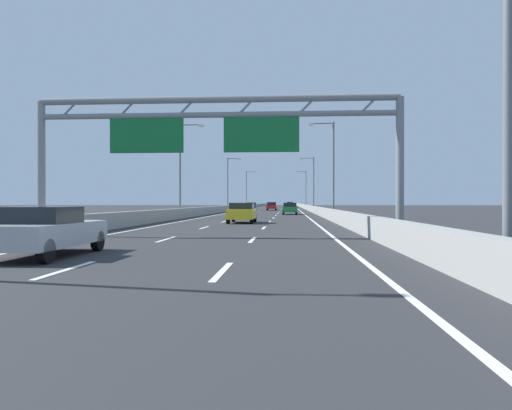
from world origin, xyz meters
TOP-DOWN VIEW (x-y plane):
  - ground_plane at (0.00, 100.00)m, footprint 260.00×260.00m
  - lane_dash_left_1 at (-1.80, 12.50)m, footprint 0.16×3.00m
  - lane_dash_left_2 at (-1.80, 21.50)m, footprint 0.16×3.00m
  - lane_dash_left_3 at (-1.80, 30.50)m, footprint 0.16×3.00m
  - lane_dash_left_4 at (-1.80, 39.50)m, footprint 0.16×3.00m
  - lane_dash_left_5 at (-1.80, 48.50)m, footprint 0.16×3.00m
  - lane_dash_left_6 at (-1.80, 57.50)m, footprint 0.16×3.00m
  - lane_dash_left_7 at (-1.80, 66.50)m, footprint 0.16×3.00m
  - lane_dash_left_8 at (-1.80, 75.50)m, footprint 0.16×3.00m
  - lane_dash_left_9 at (-1.80, 84.50)m, footprint 0.16×3.00m
  - lane_dash_left_10 at (-1.80, 93.50)m, footprint 0.16×3.00m
  - lane_dash_left_11 at (-1.80, 102.50)m, footprint 0.16×3.00m
  - lane_dash_left_12 at (-1.80, 111.50)m, footprint 0.16×3.00m
  - lane_dash_left_13 at (-1.80, 120.50)m, footprint 0.16×3.00m
  - lane_dash_left_14 at (-1.80, 129.50)m, footprint 0.16×3.00m
  - lane_dash_left_15 at (-1.80, 138.50)m, footprint 0.16×3.00m
  - lane_dash_left_16 at (-1.80, 147.50)m, footprint 0.16×3.00m
  - lane_dash_left_17 at (-1.80, 156.50)m, footprint 0.16×3.00m
  - lane_dash_right_1 at (1.80, 12.50)m, footprint 0.16×3.00m
  - lane_dash_right_2 at (1.80, 21.50)m, footprint 0.16×3.00m
  - lane_dash_right_3 at (1.80, 30.50)m, footprint 0.16×3.00m
  - lane_dash_right_4 at (1.80, 39.50)m, footprint 0.16×3.00m
  - lane_dash_right_5 at (1.80, 48.50)m, footprint 0.16×3.00m
  - lane_dash_right_6 at (1.80, 57.50)m, footprint 0.16×3.00m
  - lane_dash_right_7 at (1.80, 66.50)m, footprint 0.16×3.00m
  - lane_dash_right_8 at (1.80, 75.50)m, footprint 0.16×3.00m
  - lane_dash_right_9 at (1.80, 84.50)m, footprint 0.16×3.00m
  - lane_dash_right_10 at (1.80, 93.50)m, footprint 0.16×3.00m
  - lane_dash_right_11 at (1.80, 102.50)m, footprint 0.16×3.00m
  - lane_dash_right_12 at (1.80, 111.50)m, footprint 0.16×3.00m
  - lane_dash_right_13 at (1.80, 120.50)m, footprint 0.16×3.00m
  - lane_dash_right_14 at (1.80, 129.50)m, footprint 0.16×3.00m
  - lane_dash_right_15 at (1.80, 138.50)m, footprint 0.16×3.00m
  - lane_dash_right_16 at (1.80, 147.50)m, footprint 0.16×3.00m
  - lane_dash_right_17 at (1.80, 156.50)m, footprint 0.16×3.00m
  - edge_line_left at (-5.25, 88.00)m, footprint 0.16×176.00m
  - edge_line_right at (5.25, 88.00)m, footprint 0.16×176.00m
  - barrier_left at (-6.90, 110.00)m, footprint 0.45×220.00m
  - barrier_right at (6.90, 110.00)m, footprint 0.45×220.00m
  - sign_gantry at (-0.13, 23.44)m, footprint 16.72×0.36m
  - streetlamp_right_near at (7.47, 11.84)m, footprint 2.58×0.28m
  - streetlamp_left_mid at (-7.47, 49.93)m, footprint 2.58×0.28m
  - streetlamp_right_mid at (7.47, 49.93)m, footprint 2.58×0.28m
  - streetlamp_left_far at (-7.47, 88.02)m, footprint 2.58×0.28m
  - streetlamp_right_far at (7.47, 88.02)m, footprint 2.58×0.28m
  - streetlamp_left_distant at (-7.47, 126.11)m, footprint 2.58×0.28m
  - streetlamp_right_distant at (7.47, 126.11)m, footprint 2.58×0.28m
  - orange_car at (3.56, 130.51)m, footprint 1.77×4.46m
  - green_car at (3.43, 61.27)m, footprint 1.79×4.57m
  - blue_car at (-3.58, 91.31)m, footprint 1.73×4.21m
  - yellow_car at (-0.17, 37.35)m, footprint 1.89×4.49m
  - red_car at (0.17, 89.75)m, footprint 1.78×4.46m
  - silver_car at (-3.64, 15.12)m, footprint 1.86×4.39m

SIDE VIEW (x-z plane):
  - ground_plane at x=0.00m, z-range 0.00..0.00m
  - lane_dash_left_1 at x=-1.80m, z-range 0.00..0.01m
  - lane_dash_left_2 at x=-1.80m, z-range 0.00..0.01m
  - lane_dash_left_3 at x=-1.80m, z-range 0.00..0.01m
  - lane_dash_left_4 at x=-1.80m, z-range 0.00..0.01m
  - lane_dash_left_5 at x=-1.80m, z-range 0.00..0.01m
  - lane_dash_left_6 at x=-1.80m, z-range 0.00..0.01m
  - lane_dash_left_7 at x=-1.80m, z-range 0.00..0.01m
  - lane_dash_left_8 at x=-1.80m, z-range 0.00..0.01m
  - lane_dash_left_9 at x=-1.80m, z-range 0.00..0.01m
  - lane_dash_left_10 at x=-1.80m, z-range 0.00..0.01m
  - lane_dash_left_11 at x=-1.80m, z-range 0.00..0.01m
  - lane_dash_left_12 at x=-1.80m, z-range 0.00..0.01m
  - lane_dash_left_13 at x=-1.80m, z-range 0.00..0.01m
  - lane_dash_left_14 at x=-1.80m, z-range 0.00..0.01m
  - lane_dash_left_15 at x=-1.80m, z-range 0.00..0.01m
  - lane_dash_left_16 at x=-1.80m, z-range 0.00..0.01m
  - lane_dash_left_17 at x=-1.80m, z-range 0.00..0.01m
  - lane_dash_right_1 at x=1.80m, z-range 0.00..0.01m
  - lane_dash_right_2 at x=1.80m, z-range 0.00..0.01m
  - lane_dash_right_3 at x=1.80m, z-range 0.00..0.01m
  - lane_dash_right_4 at x=1.80m, z-range 0.00..0.01m
  - lane_dash_right_5 at x=1.80m, z-range 0.00..0.01m
  - lane_dash_right_6 at x=1.80m, z-range 0.00..0.01m
  - lane_dash_right_7 at x=1.80m, z-range 0.00..0.01m
  - lane_dash_right_8 at x=1.80m, z-range 0.00..0.01m
  - lane_dash_right_9 at x=1.80m, z-range 0.00..0.01m
  - lane_dash_right_10 at x=1.80m, z-range 0.00..0.01m
  - lane_dash_right_11 at x=1.80m, z-range 0.00..0.01m
  - lane_dash_right_12 at x=1.80m, z-range 0.00..0.01m
  - lane_dash_right_13 at x=1.80m, z-range 0.00..0.01m
  - lane_dash_right_14 at x=1.80m, z-range 0.00..0.01m
  - lane_dash_right_15 at x=1.80m, z-range 0.00..0.01m
  - lane_dash_right_16 at x=1.80m, z-range 0.00..0.01m
  - lane_dash_right_17 at x=1.80m, z-range 0.00..0.01m
  - edge_line_left at x=-5.25m, z-range 0.00..0.01m
  - edge_line_right at x=5.25m, z-range 0.00..0.01m
  - barrier_left at x=-6.90m, z-range 0.00..0.95m
  - barrier_right at x=6.90m, z-range 0.00..0.95m
  - silver_car at x=-3.64m, z-range 0.02..1.44m
  - green_car at x=3.43m, z-range 0.02..1.47m
  - blue_car at x=-3.58m, z-range 0.02..1.47m
  - red_car at x=0.17m, z-range 0.01..1.51m
  - yellow_car at x=-0.17m, z-range 0.03..1.52m
  - orange_car at x=3.56m, z-range 0.02..1.56m
  - sign_gantry at x=-0.13m, z-range 1.65..8.01m
  - streetlamp_right_near at x=7.47m, z-range 0.65..10.15m
  - streetlamp_left_mid at x=-7.47m, z-range 0.65..10.15m
  - streetlamp_right_mid at x=7.47m, z-range 0.65..10.15m
  - streetlamp_left_far at x=-7.47m, z-range 0.65..10.15m
  - streetlamp_right_far at x=7.47m, z-range 0.65..10.15m
  - streetlamp_left_distant at x=-7.47m, z-range 0.65..10.15m
  - streetlamp_right_distant at x=7.47m, z-range 0.65..10.15m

